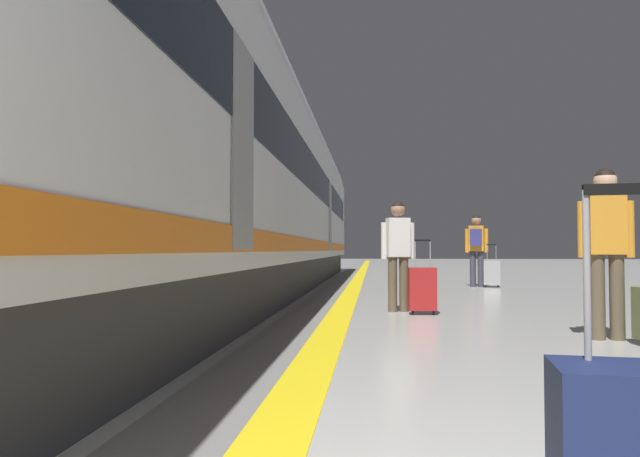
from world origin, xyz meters
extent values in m
cube|color=yellow|center=(-0.55, 10.00, 0.00)|extent=(0.36, 80.00, 0.01)
cube|color=slate|center=(-0.95, 10.00, 0.00)|extent=(0.75, 80.00, 0.01)
cube|color=#38383D|center=(-2.79, 9.99, 0.35)|extent=(2.67, 29.49, 0.70)
cube|color=silver|center=(-2.79, 9.99, 2.15)|extent=(2.90, 30.72, 2.90)
cylinder|color=silver|center=(-2.79, 9.99, 3.55)|extent=(2.84, 30.10, 2.84)
cube|color=black|center=(-2.79, 9.99, 2.50)|extent=(2.93, 28.87, 0.80)
cube|color=orange|center=(-2.79, 9.99, 1.00)|extent=(2.94, 30.10, 0.24)
cone|color=silver|center=(-2.79, 26.65, 1.90)|extent=(2.75, 2.60, 2.75)
cube|color=gray|center=(-1.33, 5.38, 1.90)|extent=(0.02, 0.90, 2.00)
cube|color=gray|center=(-1.33, 16.90, 1.90)|extent=(0.02, 0.90, 2.00)
cylinder|color=gray|center=(0.40, 1.19, 0.85)|extent=(0.02, 0.02, 0.38)
cube|color=black|center=(0.50, 1.17, 1.04)|extent=(0.22, 0.05, 0.02)
cylinder|color=brown|center=(2.17, 5.97, 0.43)|extent=(0.14, 0.14, 0.85)
cylinder|color=brown|center=(2.35, 5.96, 0.43)|extent=(0.14, 0.14, 0.85)
cube|color=orange|center=(2.26, 5.96, 1.16)|extent=(0.36, 0.23, 0.61)
cylinder|color=orange|center=(2.04, 5.99, 1.11)|extent=(0.09, 0.09, 0.57)
cylinder|color=orange|center=(2.49, 5.96, 1.11)|extent=(0.09, 0.09, 0.57)
sphere|color=tan|center=(2.26, 5.96, 1.60)|extent=(0.22, 0.22, 0.22)
sphere|color=black|center=(2.26, 5.96, 1.62)|extent=(0.21, 0.21, 0.21)
cylinder|color=brown|center=(0.20, 8.45, 0.40)|extent=(0.13, 0.13, 0.80)
cylinder|color=brown|center=(0.37, 8.50, 0.40)|extent=(0.13, 0.13, 0.80)
cube|color=silver|center=(0.28, 8.47, 1.08)|extent=(0.36, 0.27, 0.57)
cylinder|color=silver|center=(0.08, 8.43, 1.04)|extent=(0.09, 0.09, 0.53)
cylinder|color=silver|center=(0.48, 8.54, 1.04)|extent=(0.09, 0.09, 0.53)
sphere|color=#A37556|center=(0.28, 8.47, 1.49)|extent=(0.21, 0.21, 0.21)
sphere|color=black|center=(0.28, 8.47, 1.52)|extent=(0.19, 0.19, 0.19)
cube|color=#A51E1E|center=(0.60, 8.13, 0.36)|extent=(0.39, 0.24, 0.59)
cube|color=#A51E1E|center=(0.60, 8.24, 0.28)|extent=(0.31, 0.03, 0.33)
cylinder|color=black|center=(0.47, 8.05, 0.03)|extent=(0.02, 0.06, 0.06)
cylinder|color=black|center=(0.75, 8.07, 0.03)|extent=(0.02, 0.06, 0.06)
cylinder|color=gray|center=(0.50, 8.07, 0.84)|extent=(0.02, 0.02, 0.38)
cylinder|color=gray|center=(0.71, 8.08, 0.84)|extent=(0.02, 0.02, 0.38)
cube|color=black|center=(0.61, 8.07, 1.03)|extent=(0.22, 0.03, 0.02)
cylinder|color=#383842|center=(2.35, 14.46, 0.44)|extent=(0.15, 0.15, 0.87)
cylinder|color=#383842|center=(2.53, 14.41, 0.44)|extent=(0.15, 0.15, 0.87)
cube|color=orange|center=(2.44, 14.43, 1.18)|extent=(0.39, 0.29, 0.62)
cylinder|color=orange|center=(2.22, 14.50, 1.13)|extent=(0.09, 0.09, 0.58)
cylinder|color=orange|center=(2.66, 14.38, 1.13)|extent=(0.09, 0.09, 0.58)
sphere|color=#A37556|center=(2.44, 14.43, 1.63)|extent=(0.23, 0.23, 0.23)
sphere|color=black|center=(2.44, 14.43, 1.65)|extent=(0.21, 0.21, 0.21)
cube|color=navy|center=(2.39, 14.28, 1.20)|extent=(0.30, 0.21, 0.41)
cube|color=#9E9EA3|center=(2.76, 14.29, 0.35)|extent=(0.39, 0.24, 0.58)
cube|color=#9E9EA3|center=(2.76, 14.41, 0.28)|extent=(0.31, 0.03, 0.32)
cylinder|color=black|center=(2.61, 14.23, 0.03)|extent=(0.02, 0.06, 0.06)
cylinder|color=black|center=(2.90, 14.22, 0.03)|extent=(0.02, 0.06, 0.06)
cylinder|color=gray|center=(2.65, 14.24, 0.83)|extent=(0.02, 0.02, 0.38)
cylinder|color=gray|center=(2.86, 14.23, 0.83)|extent=(0.02, 0.02, 0.38)
cube|color=black|center=(2.75, 14.23, 1.02)|extent=(0.22, 0.03, 0.02)
camera|label=1|loc=(-0.08, -0.18, 0.90)|focal=32.94mm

